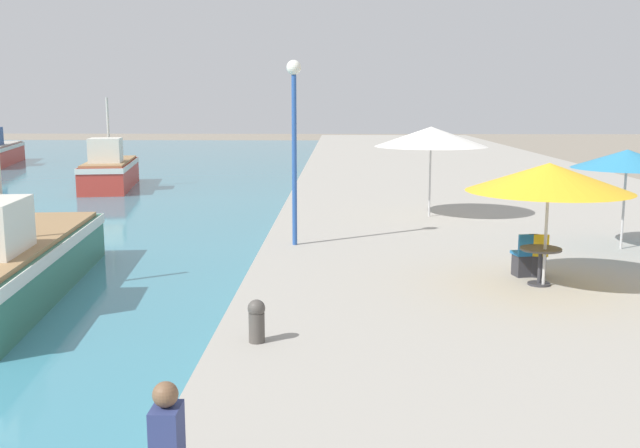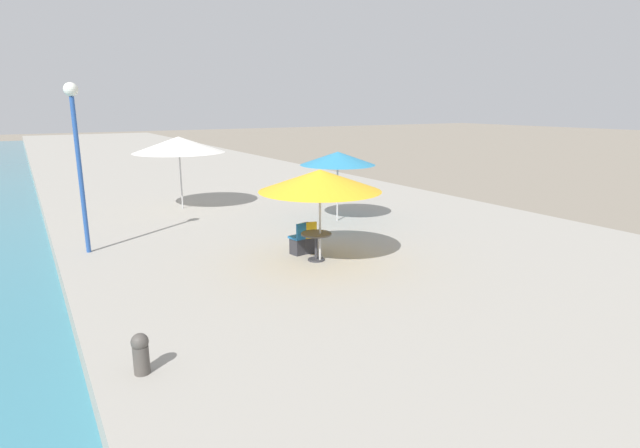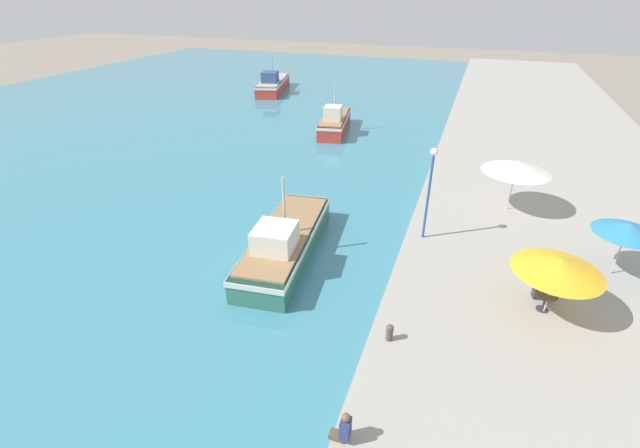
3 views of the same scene
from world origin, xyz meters
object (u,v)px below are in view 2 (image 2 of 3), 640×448
at_px(cafe_table, 316,241).
at_px(lamppost, 76,140).
at_px(cafe_chair_left, 308,242).
at_px(mooring_bollard, 141,352).
at_px(cafe_chair_right, 299,243).
at_px(cafe_umbrella_pink, 320,180).
at_px(cafe_umbrella_striped, 179,145).
at_px(cafe_umbrella_white, 338,158).

xyz_separation_m(cafe_table, lamppost, (-5.05, 3.90, 2.56)).
xyz_separation_m(cafe_chair_left, mooring_bollard, (-5.30, -4.24, 0.02)).
height_order(cafe_chair_left, cafe_chair_right, same).
xyz_separation_m(cafe_table, cafe_chair_left, (0.14, 0.71, -0.21)).
distance_m(cafe_umbrella_pink, mooring_bollard, 6.49).
distance_m(cafe_umbrella_pink, cafe_chair_left, 1.99).
height_order(cafe_umbrella_striped, cafe_chair_left, cafe_umbrella_striped).
relative_size(cafe_umbrella_striped, lamppost, 0.77).
height_order(cafe_umbrella_white, cafe_chair_right, cafe_umbrella_white).
distance_m(cafe_chair_right, lamppost, 6.48).
relative_size(cafe_umbrella_pink, cafe_chair_left, 3.45).
xyz_separation_m(cafe_umbrella_striped, mooring_bollard, (-4.07, -12.08, -2.15)).
height_order(cafe_table, lamppost, lamppost).
height_order(cafe_chair_right, lamppost, lamppost).
height_order(cafe_umbrella_pink, lamppost, lamppost).
height_order(cafe_table, mooring_bollard, cafe_table).
bearing_deg(cafe_umbrella_white, cafe_chair_right, -137.18).
relative_size(cafe_umbrella_striped, mooring_bollard, 5.35).
distance_m(cafe_umbrella_pink, cafe_table, 1.61).
bearing_deg(mooring_bollard, cafe_umbrella_striped, 71.41).
distance_m(cafe_umbrella_striped, cafe_chair_left, 8.23).
distance_m(cafe_chair_right, mooring_bollard, 6.57).
xyz_separation_m(cafe_umbrella_pink, cafe_umbrella_striped, (-1.15, 8.66, 0.37)).
bearing_deg(mooring_bollard, cafe_chair_left, 38.67).
height_order(cafe_umbrella_white, cafe_table, cafe_umbrella_white).
relative_size(cafe_umbrella_pink, mooring_bollard, 4.80).
height_order(cafe_table, cafe_chair_left, cafe_chair_left).
height_order(cafe_umbrella_pink, cafe_table, cafe_umbrella_pink).
relative_size(cafe_umbrella_white, cafe_chair_left, 2.86).
relative_size(cafe_umbrella_white, lamppost, 0.57).
bearing_deg(lamppost, cafe_chair_left, -31.60).
bearing_deg(mooring_bollard, cafe_table, 34.40).
height_order(cafe_umbrella_pink, cafe_chair_right, cafe_umbrella_pink).
height_order(cafe_umbrella_pink, mooring_bollard, cafe_umbrella_pink).
xyz_separation_m(cafe_umbrella_pink, lamppost, (-5.10, 4.01, 0.96)).
distance_m(mooring_bollard, lamppost, 7.93).
xyz_separation_m(cafe_umbrella_white, lamppost, (-8.03, 0.30, 0.89)).
bearing_deg(cafe_chair_left, mooring_bollard, -130.12).
height_order(cafe_umbrella_pink, cafe_umbrella_white, cafe_umbrella_white).
bearing_deg(cafe_umbrella_striped, cafe_chair_right, -83.05).
bearing_deg(lamppost, cafe_umbrella_striped, 49.62).
bearing_deg(cafe_chair_left, lamppost, 159.61).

